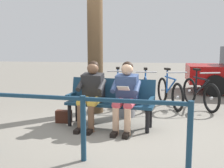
# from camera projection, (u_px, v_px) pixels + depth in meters

# --- Properties ---
(ground_plane) EXTENTS (40.00, 40.00, 0.00)m
(ground_plane) POSITION_uv_depth(u_px,v_px,m) (121.00, 127.00, 4.83)
(ground_plane) COLOR slate
(bench) EXTENTS (1.65, 0.69, 0.87)m
(bench) POSITION_uv_depth(u_px,v_px,m) (111.00, 99.00, 4.88)
(bench) COLOR navy
(bench) RESTS_ON ground
(person_reading) EXTENTS (0.53, 0.80, 1.20)m
(person_reading) POSITION_uv_depth(u_px,v_px,m) (126.00, 93.00, 4.61)
(person_reading) COLOR #334772
(person_reading) RESTS_ON ground
(person_companion) EXTENTS (0.53, 0.80, 1.20)m
(person_companion) POSITION_uv_depth(u_px,v_px,m) (91.00, 91.00, 4.79)
(person_companion) COLOR #262628
(person_companion) RESTS_ON ground
(handbag) EXTENTS (0.30, 0.15, 0.24)m
(handbag) POSITION_uv_depth(u_px,v_px,m) (64.00, 117.00, 5.11)
(handbag) COLOR #3F1E14
(handbag) RESTS_ON ground
(tree_trunk) EXTENTS (0.34, 0.34, 3.01)m
(tree_trunk) POSITION_uv_depth(u_px,v_px,m) (95.00, 44.00, 5.75)
(tree_trunk) COLOR #4C3823
(tree_trunk) RESTS_ON ground
(litter_bin) EXTENTS (0.40, 0.40, 0.87)m
(litter_bin) POSITION_uv_depth(u_px,v_px,m) (126.00, 96.00, 5.53)
(litter_bin) COLOR slate
(litter_bin) RESTS_ON ground
(bicycle_black) EXTENTS (0.68, 1.60, 0.94)m
(bicycle_black) POSITION_uv_depth(u_px,v_px,m) (200.00, 93.00, 6.34)
(bicycle_black) COLOR black
(bicycle_black) RESTS_ON ground
(bicycle_purple) EXTENTS (0.63, 1.62, 0.94)m
(bicycle_purple) POSITION_uv_depth(u_px,v_px,m) (169.00, 92.00, 6.45)
(bicycle_purple) COLOR black
(bicycle_purple) RESTS_ON ground
(bicycle_blue) EXTENTS (0.48, 1.68, 0.94)m
(bicycle_blue) POSITION_uv_depth(u_px,v_px,m) (145.00, 91.00, 6.55)
(bicycle_blue) COLOR black
(bicycle_blue) RESTS_ON ground
(bicycle_orange) EXTENTS (0.48, 1.68, 0.94)m
(bicycle_orange) POSITION_uv_depth(u_px,v_px,m) (118.00, 90.00, 6.76)
(bicycle_orange) COLOR black
(bicycle_orange) RESTS_ON ground
(railing_fence) EXTENTS (2.66, 0.32, 0.85)m
(railing_fence) POSITION_uv_depth(u_px,v_px,m) (83.00, 117.00, 3.34)
(railing_fence) COLOR navy
(railing_fence) RESTS_ON ground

